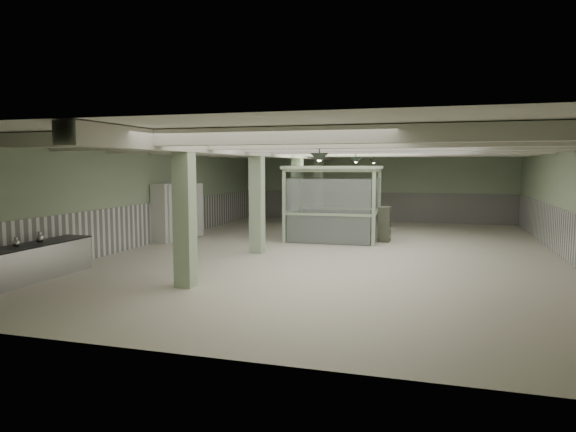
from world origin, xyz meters
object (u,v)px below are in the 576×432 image
(prep_counter, at_px, (14,266))
(guard_booth, at_px, (334,191))
(walkin_cooler, at_px, (175,211))
(filing_cabinet, at_px, (384,224))

(prep_counter, relative_size, guard_booth, 1.29)
(walkin_cooler, distance_m, filing_cabinet, 8.10)
(walkin_cooler, xyz_separation_m, filing_cabinet, (7.89, 1.77, -0.44))
(filing_cabinet, bearing_deg, prep_counter, -126.44)
(guard_booth, bearing_deg, filing_cabinet, -2.85)
(prep_counter, height_order, filing_cabinet, filing_cabinet)
(prep_counter, relative_size, filing_cabinet, 3.56)
(walkin_cooler, xyz_separation_m, guard_booth, (5.93, 1.79, 0.79))
(filing_cabinet, bearing_deg, guard_booth, -178.40)
(walkin_cooler, height_order, filing_cabinet, walkin_cooler)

